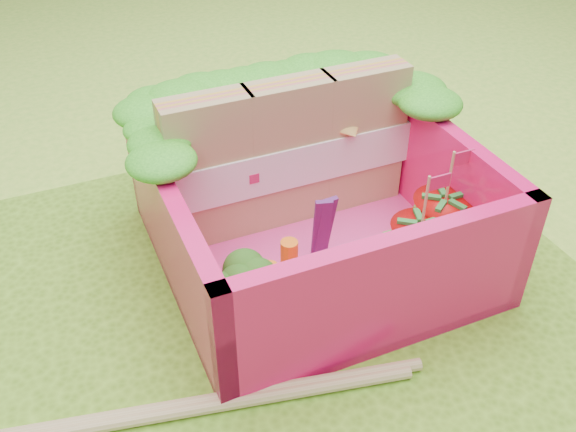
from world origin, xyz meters
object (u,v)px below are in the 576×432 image
(chopsticks, at_px, (71,428))
(bento_box, at_px, (313,205))
(sandwich_stack, at_px, (290,154))
(strawberry_left, at_px, (418,249))
(strawberry_right, at_px, (441,225))
(broccoli, at_px, (240,294))

(chopsticks, bearing_deg, bento_box, 24.58)
(sandwich_stack, distance_m, strawberry_left, 0.71)
(strawberry_left, bearing_deg, strawberry_right, 27.24)
(sandwich_stack, bearing_deg, strawberry_left, -61.72)
(sandwich_stack, relative_size, strawberry_left, 2.51)
(broccoli, bearing_deg, strawberry_right, 5.61)
(strawberry_left, xyz_separation_m, chopsticks, (-1.47, -0.18, -0.16))
(broccoli, xyz_separation_m, strawberry_right, (0.96, 0.09, -0.04))
(sandwich_stack, bearing_deg, bento_box, -91.00)
(bento_box, bearing_deg, strawberry_right, -26.89)
(bento_box, height_order, sandwich_stack, sandwich_stack)
(sandwich_stack, xyz_separation_m, strawberry_left, (0.32, -0.60, -0.20))
(bento_box, height_order, chopsticks, bento_box)
(strawberry_left, relative_size, chopsticks, 0.20)
(strawberry_left, height_order, strawberry_right, strawberry_right)
(bento_box, height_order, broccoli, bento_box)
(bento_box, xyz_separation_m, broccoli, (-0.46, -0.35, -0.04))
(strawberry_right, bearing_deg, strawberry_left, -152.76)
(sandwich_stack, xyz_separation_m, broccoli, (-0.46, -0.60, -0.15))
(bento_box, relative_size, strawberry_right, 2.54)
(strawberry_left, bearing_deg, broccoli, -179.62)
(broccoli, bearing_deg, bento_box, 37.09)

